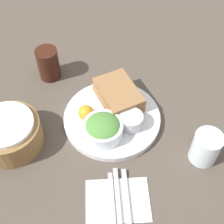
{
  "coord_description": "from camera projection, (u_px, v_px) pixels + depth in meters",
  "views": [
    {
      "loc": [
        -0.55,
        0.03,
        0.74
      ],
      "look_at": [
        0.0,
        0.0,
        0.04
      ],
      "focal_mm": 50.0,
      "sensor_mm": 36.0,
      "label": 1
    }
  ],
  "objects": [
    {
      "name": "ground_plane",
      "position": [
        112.0,
        120.0,
        0.92
      ],
      "size": [
        4.0,
        4.0,
        0.0
      ],
      "primitive_type": "plane",
      "color": "#4C4238"
    },
    {
      "name": "plate",
      "position": [
        112.0,
        118.0,
        0.91
      ],
      "size": [
        0.28,
        0.28,
        0.02
      ],
      "primitive_type": "cylinder",
      "color": "silver",
      "rests_on": "ground_plane"
    },
    {
      "name": "sandwich",
      "position": [
        118.0,
        95.0,
        0.92
      ],
      "size": [
        0.18,
        0.15,
        0.05
      ],
      "color": "olive",
      "rests_on": "plate"
    },
    {
      "name": "salad_bowl",
      "position": [
        103.0,
        128.0,
        0.84
      ],
      "size": [
        0.11,
        0.11,
        0.06
      ],
      "color": "white",
      "rests_on": "plate"
    },
    {
      "name": "dressing_cup",
      "position": [
        131.0,
        121.0,
        0.87
      ],
      "size": [
        0.07,
        0.07,
        0.04
      ],
      "primitive_type": "cylinder",
      "color": "#B7B7BC",
      "rests_on": "plate"
    },
    {
      "name": "orange_wedge",
      "position": [
        86.0,
        113.0,
        0.88
      ],
      "size": [
        0.04,
        0.04,
        0.04
      ],
      "primitive_type": "sphere",
      "color": "orange",
      "rests_on": "plate"
    },
    {
      "name": "drink_glass",
      "position": [
        48.0,
        64.0,
        0.99
      ],
      "size": [
        0.07,
        0.07,
        0.11
      ],
      "primitive_type": "cylinder",
      "color": "#38190F",
      "rests_on": "ground_plane"
    },
    {
      "name": "bread_basket",
      "position": [
        9.0,
        133.0,
        0.84
      ],
      "size": [
        0.17,
        0.17,
        0.09
      ],
      "color": "olive",
      "rests_on": "ground_plane"
    },
    {
      "name": "napkin",
      "position": [
        119.0,
        200.0,
        0.77
      ],
      "size": [
        0.12,
        0.16,
        0.0
      ],
      "primitive_type": "cube",
      "color": "white",
      "rests_on": "ground_plane"
    },
    {
      "name": "fork",
      "position": [
        127.0,
        199.0,
        0.76
      ],
      "size": [
        0.16,
        0.01,
        0.01
      ],
      "primitive_type": "cube",
      "rotation": [
        0.0,
        0.0,
        3.16
      ],
      "color": "#B2B2B7",
      "rests_on": "napkin"
    },
    {
      "name": "knife",
      "position": [
        119.0,
        199.0,
        0.76
      ],
      "size": [
        0.17,
        0.01,
        0.01
      ],
      "primitive_type": "cube",
      "rotation": [
        0.0,
        0.0,
        3.16
      ],
      "color": "#B2B2B7",
      "rests_on": "napkin"
    },
    {
      "name": "spoon",
      "position": [
        112.0,
        200.0,
        0.76
      ],
      "size": [
        0.15,
        0.01,
        0.01
      ],
      "primitive_type": "cube",
      "rotation": [
        0.0,
        0.0,
        3.16
      ],
      "color": "#B2B2B7",
      "rests_on": "napkin"
    },
    {
      "name": "water_glass",
      "position": [
        206.0,
        147.0,
        0.81
      ],
      "size": [
        0.07,
        0.07,
        0.09
      ],
      "primitive_type": "cylinder",
      "color": "silver",
      "rests_on": "ground_plane"
    }
  ]
}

